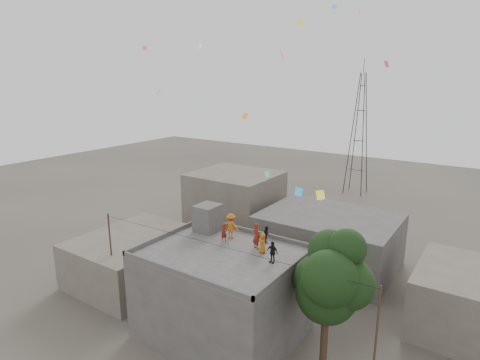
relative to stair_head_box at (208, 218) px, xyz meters
The scene contains 18 objects.
ground 8.21m from the stair_head_box, 39.09° to the right, with size 140.00×140.00×0.00m, color #423D36.
main_building 5.78m from the stair_head_box, 39.09° to the right, with size 10.00×8.00×6.10m.
parapet 4.21m from the stair_head_box, 39.09° to the right, with size 10.00×8.00×0.30m.
stair_head_box is the anchor object (origin of this frame).
neighbor_west 9.34m from the stair_head_box, behind, with size 8.00×10.00×4.00m, color #5D5649.
neighbor_north 13.35m from the stair_head_box, 65.48° to the left, with size 12.00×9.00×5.00m, color #494744.
neighbor_northwest 15.45m from the stair_head_box, 116.91° to the left, with size 9.00×8.00×7.00m, color #5D5649.
neighbor_east 19.35m from the stair_head_box, 23.28° to the left, with size 7.00×8.00×4.40m, color #5D5649.
tree 10.80m from the stair_head_box, 10.74° to the right, with size 4.90×4.60×9.10m.
utility_line 6.26m from the stair_head_box, 46.14° to the right, with size 20.12×0.62×7.40m.
transmission_tower 37.46m from the stair_head_box, 91.23° to the left, with size 2.97×2.97×20.01m.
person_red_adult 4.86m from the stair_head_box, ahead, with size 0.67×0.44×1.84m, color maroon.
person_orange_child 5.61m from the stair_head_box, 11.93° to the right, with size 0.67×0.43×1.37m, color #AC6013.
person_dark_child 4.85m from the stair_head_box, ahead, with size 0.57×0.45×1.18m, color black.
person_dark_adult 7.02m from the stair_head_box, 16.89° to the right, with size 0.82×0.34×1.40m, color black.
person_orange_adult 2.34m from the stair_head_box, ahead, with size 1.20×0.69×1.85m, color #BC6315.
person_red_child 2.49m from the stair_head_box, 23.96° to the right, with size 0.46×0.30×1.25m, color maroon.
kites 10.43m from the stair_head_box, 47.88° to the left, with size 17.06×16.30×12.94m.
Camera 1 is at (14.68, -19.57, 17.27)m, focal length 30.00 mm.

